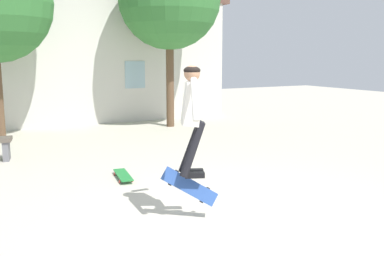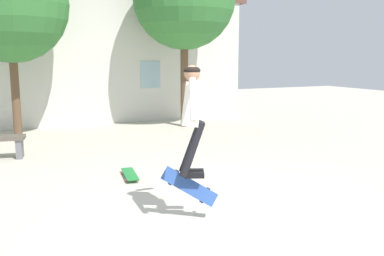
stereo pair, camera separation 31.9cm
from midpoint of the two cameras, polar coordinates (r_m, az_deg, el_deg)
ground_plane at (r=5.98m, az=3.80°, el=-11.99°), size 40.00×40.00×0.00m
building_backdrop at (r=14.15m, az=-16.49°, el=9.64°), size 11.44×0.52×5.32m
skater at (r=5.61m, az=-1.61°, el=2.36°), size 0.55×1.14×1.48m
skateboard_flipping at (r=5.81m, az=-1.92°, el=-7.82°), size 0.72×0.36×0.56m
skateboard_resting at (r=7.90m, az=-10.33°, el=-6.18°), size 0.33×0.87×0.08m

